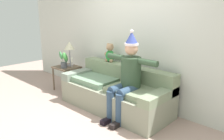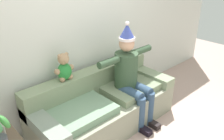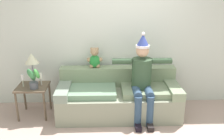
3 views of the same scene
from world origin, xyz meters
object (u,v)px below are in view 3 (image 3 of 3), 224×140
potted_plant (33,79)px  teddy_bear (95,59)px  person_seated (142,77)px  side_table (33,91)px  couch (118,97)px  candle_short (41,78)px  candle_tall (23,79)px  table_lamp (32,60)px

potted_plant → teddy_bear: bearing=21.8°
person_seated → potted_plant: bearing=179.2°
side_table → potted_plant: (0.06, -0.11, 0.26)m
person_seated → couch: bearing=157.9°
teddy_bear → potted_plant: bearing=-158.2°
person_seated → candle_short: size_ratio=6.77×
candle_tall → candle_short: (0.30, 0.06, 0.00)m
couch → potted_plant: (-1.45, -0.14, 0.42)m
teddy_bear → candle_tall: (-1.24, -0.33, -0.26)m
side_table → potted_plant: potted_plant is taller
side_table → table_lamp: table_lamp is taller
couch → side_table: size_ratio=3.77×
couch → candle_short: size_ratio=9.55×
couch → candle_tall: 1.71m
table_lamp → potted_plant: (0.06, -0.21, -0.28)m
table_lamp → person_seated: bearing=-6.9°
person_seated → candle_short: bearing=174.5°
potted_plant → candle_tall: (-0.21, 0.09, -0.03)m
teddy_bear → table_lamp: 1.10m
side_table → candle_short: size_ratio=2.53×
person_seated → candle_short: (-1.76, 0.17, -0.06)m
potted_plant → candle_tall: size_ratio=1.76×
person_seated → table_lamp: person_seated is taller
table_lamp → candle_tall: 0.36m
person_seated → side_table: 1.94m
teddy_bear → table_lamp: (-1.08, -0.21, 0.05)m
potted_plant → side_table: bearing=120.9°
side_table → candle_tall: candle_tall is taller
table_lamp → candle_short: size_ratio=2.54×
couch → potted_plant: potted_plant is taller
couch → candle_tall: couch is taller
couch → side_table: bearing=-178.9°
candle_short → couch: bearing=-0.4°
side_table → table_lamp: 0.55m
table_lamp → candle_short: (0.14, -0.06, -0.31)m
candle_tall → table_lamp: bearing=37.1°
person_seated → side_table: bearing=176.1°
potted_plant → candle_tall: potted_plant is taller
couch → potted_plant: bearing=-174.6°
teddy_bear → side_table: teddy_bear is taller
side_table → candle_short: candle_short is taller
side_table → couch: bearing=1.1°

